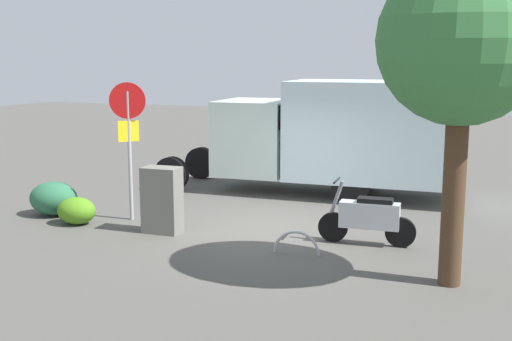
% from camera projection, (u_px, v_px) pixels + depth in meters
% --- Properties ---
extents(ground_plane, '(60.00, 60.00, 0.00)m').
position_uv_depth(ground_plane, '(274.00, 228.00, 13.05)').
color(ground_plane, '#4E4C47').
extents(box_truck_near, '(7.75, 2.49, 2.88)m').
position_uv_depth(box_truck_near, '(337.00, 132.00, 15.96)').
color(box_truck_near, black).
rests_on(box_truck_near, ground).
extents(motorcycle, '(1.81, 0.55, 1.20)m').
position_uv_depth(motorcycle, '(369.00, 217.00, 11.79)').
color(motorcycle, black).
rests_on(motorcycle, ground).
extents(stop_sign, '(0.71, 0.33, 2.93)m').
position_uv_depth(stop_sign, '(129.00, 129.00, 13.38)').
color(stop_sign, '#9E9EA3').
rests_on(stop_sign, ground).
extents(street_tree, '(2.47, 2.47, 4.91)m').
position_uv_depth(street_tree, '(462.00, 44.00, 9.16)').
color(street_tree, '#47301E').
rests_on(street_tree, ground).
extents(utility_cabinet, '(0.75, 0.49, 1.32)m').
position_uv_depth(utility_cabinet, '(162.00, 200.00, 12.60)').
color(utility_cabinet, slate).
rests_on(utility_cabinet, ground).
extents(bike_rack_hoop, '(0.85, 0.11, 0.85)m').
position_uv_depth(bike_rack_hoop, '(296.00, 254.00, 11.30)').
color(bike_rack_hoop, '#B7B7BC').
rests_on(bike_rack_hoop, ground).
extents(shrub_near_sign, '(1.10, 0.90, 0.75)m').
position_uv_depth(shrub_near_sign, '(54.00, 198.00, 14.05)').
color(shrub_near_sign, '#2B6544').
rests_on(shrub_near_sign, ground).
extents(shrub_mid_verge, '(0.83, 0.68, 0.57)m').
position_uv_depth(shrub_mid_verge, '(77.00, 211.00, 13.30)').
color(shrub_mid_verge, '#4C861C').
rests_on(shrub_mid_verge, ground).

